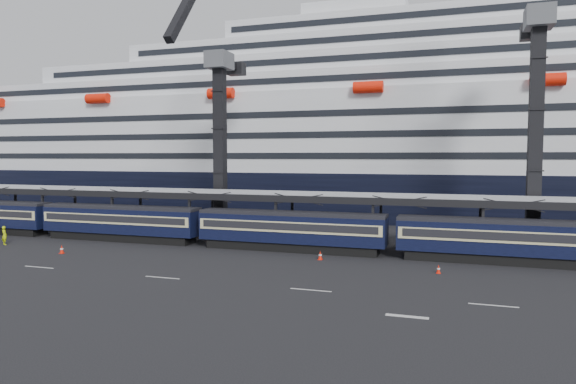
% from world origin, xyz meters
% --- Properties ---
extents(ground, '(260.00, 260.00, 0.00)m').
position_xyz_m(ground, '(0.00, 0.00, 0.00)').
color(ground, black).
rests_on(ground, ground).
extents(lane_markings, '(111.00, 4.27, 0.02)m').
position_xyz_m(lane_markings, '(8.15, -5.23, 0.01)').
color(lane_markings, beige).
rests_on(lane_markings, ground).
extents(train, '(133.05, 3.00, 4.05)m').
position_xyz_m(train, '(-4.65, 10.00, 2.20)').
color(train, black).
rests_on(train, ground).
extents(canopy, '(130.00, 6.25, 5.53)m').
position_xyz_m(canopy, '(0.00, 14.00, 5.25)').
color(canopy, '#999CA1').
rests_on(canopy, ground).
extents(cruise_ship, '(214.09, 28.84, 34.00)m').
position_xyz_m(cruise_ship, '(-1.08, 45.99, 12.34)').
color(cruise_ship, black).
rests_on(cruise_ship, ground).
extents(crane_dark_near, '(4.50, 17.75, 35.08)m').
position_xyz_m(crane_dark_near, '(-20.00, 18.59, 11.93)').
color(crane_dark_near, '#515459').
rests_on(crane_dark_near, ground).
extents(crane_dark_mid, '(4.50, 18.24, 39.64)m').
position_xyz_m(crane_dark_mid, '(15.00, 17.59, 13.36)').
color(crane_dark_mid, '#515459').
rests_on(crane_dark_mid, ground).
extents(worker, '(0.86, 0.72, 2.01)m').
position_xyz_m(worker, '(-38.06, 3.73, 1.00)').
color(worker, '#BDD90B').
rests_on(worker, ground).
extents(traffic_cone_b, '(0.42, 0.42, 0.85)m').
position_xyz_m(traffic_cone_b, '(-28.70, 1.66, 0.42)').
color(traffic_cone_b, '#F41C07').
rests_on(traffic_cone_b, ground).
extents(traffic_cone_c, '(0.41, 0.41, 0.82)m').
position_xyz_m(traffic_cone_c, '(-4.06, 6.57, 0.40)').
color(traffic_cone_c, '#F41C07').
rests_on(traffic_cone_c, ground).
extents(traffic_cone_d, '(0.36, 0.36, 0.71)m').
position_xyz_m(traffic_cone_d, '(6.39, 4.23, 0.35)').
color(traffic_cone_d, '#F41C07').
rests_on(traffic_cone_d, ground).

